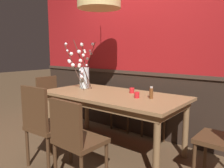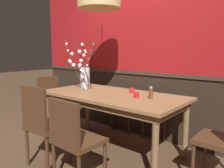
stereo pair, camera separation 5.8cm
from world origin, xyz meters
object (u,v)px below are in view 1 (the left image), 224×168
(candle_holder_nearer_center, at_px, (137,95))
(condiment_bottle, at_px, (151,93))
(chair_near_side_right, at_px, (75,137))
(candle_holder_nearer_edge, at_px, (132,90))
(vase_with_blossoms, at_px, (83,74))
(chair_near_side_left, at_px, (43,123))
(chair_head_west_end, at_px, (51,99))
(chair_far_side_left, at_px, (129,99))
(dining_table, at_px, (112,100))
(chair_far_side_right, at_px, (160,102))

(candle_holder_nearer_center, distance_m, condiment_bottle, 0.17)
(chair_near_side_right, bearing_deg, candle_holder_nearer_edge, 94.28)
(vase_with_blossoms, bearing_deg, candle_holder_nearer_center, -5.81)
(chair_near_side_right, relative_size, chair_near_side_left, 0.93)
(chair_head_west_end, bearing_deg, vase_with_blossoms, 5.88)
(chair_near_side_right, distance_m, candle_holder_nearer_edge, 1.13)
(candle_holder_nearer_edge, bearing_deg, vase_with_blossoms, -171.23)
(chair_near_side_left, bearing_deg, chair_far_side_left, 90.68)
(chair_near_side_right, height_order, chair_far_side_left, chair_far_side_left)
(chair_near_side_right, xyz_separation_m, candle_holder_nearer_edge, (-0.08, 1.09, 0.29))
(chair_near_side_left, xyz_separation_m, vase_with_blossoms, (-0.32, 0.94, 0.44))
(dining_table, distance_m, vase_with_blossoms, 0.68)
(chair_far_side_right, height_order, condiment_bottle, chair_far_side_right)
(condiment_bottle, bearing_deg, chair_far_side_right, 109.71)
(chair_far_side_left, distance_m, candle_holder_nearer_center, 1.17)
(candle_holder_nearer_center, relative_size, candle_holder_nearer_edge, 1.02)
(candle_holder_nearer_edge, bearing_deg, chair_near_side_right, -85.72)
(dining_table, relative_size, chair_head_west_end, 2.15)
(dining_table, relative_size, chair_near_side_right, 2.16)
(chair_head_west_end, bearing_deg, candle_holder_nearer_edge, 7.40)
(chair_head_west_end, height_order, vase_with_blossoms, vase_with_blossoms)
(vase_with_blossoms, relative_size, candle_holder_nearer_center, 9.93)
(chair_far_side_right, distance_m, chair_head_west_end, 1.81)
(vase_with_blossoms, distance_m, condiment_bottle, 1.17)
(chair_far_side_right, relative_size, chair_far_side_left, 1.02)
(vase_with_blossoms, relative_size, condiment_bottle, 4.95)
(chair_near_side_right, xyz_separation_m, candle_holder_nearer_center, (0.14, 0.86, 0.29))
(chair_head_west_end, relative_size, condiment_bottle, 6.13)
(vase_with_blossoms, bearing_deg, chair_far_side_right, 43.47)
(candle_holder_nearer_center, xyz_separation_m, condiment_bottle, (0.15, 0.07, 0.03))
(chair_far_side_right, height_order, candle_holder_nearer_center, chair_far_side_right)
(candle_holder_nearer_edge, bearing_deg, chair_near_side_left, -113.95)
(chair_near_side_left, xyz_separation_m, candle_holder_nearer_edge, (0.47, 1.06, 0.27))
(vase_with_blossoms, height_order, candle_holder_nearer_center, vase_with_blossoms)
(chair_far_side_left, height_order, condiment_bottle, same)
(dining_table, relative_size, candle_holder_nearer_center, 26.38)
(candle_holder_nearer_edge, bearing_deg, chair_far_side_left, 126.77)
(candle_holder_nearer_center, bearing_deg, condiment_bottle, 25.99)
(chair_far_side_right, bearing_deg, candle_holder_nearer_center, -80.65)
(chair_near_side_left, bearing_deg, candle_holder_nearer_center, 50.42)
(chair_near_side_right, relative_size, candle_holder_nearer_center, 12.22)
(chair_head_west_end, xyz_separation_m, vase_with_blossoms, (0.72, 0.07, 0.47))
(candle_holder_nearer_edge, height_order, condiment_bottle, condiment_bottle)
(condiment_bottle, bearing_deg, chair_near_side_left, -132.79)
(chair_far_side_right, distance_m, chair_far_side_left, 0.56)
(chair_near_side_left, distance_m, vase_with_blossoms, 1.09)
(chair_near_side_right, bearing_deg, chair_far_side_left, 108.18)
(chair_near_side_left, relative_size, candle_holder_nearer_center, 13.12)
(chair_head_west_end, bearing_deg, condiment_bottle, 1.37)
(dining_table, relative_size, candle_holder_nearer_edge, 26.89)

